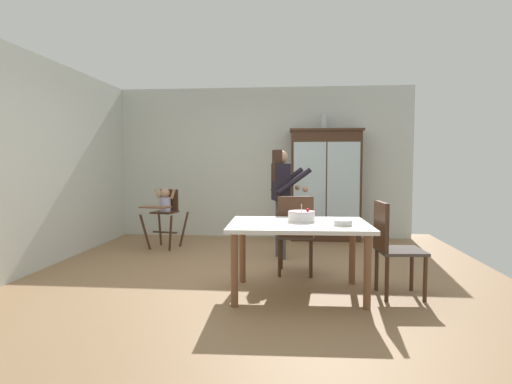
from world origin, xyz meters
TOP-DOWN VIEW (x-y plane):
  - ground_plane at (0.00, 0.00)m, footprint 6.24×6.24m
  - wall_back at (0.00, 2.63)m, footprint 5.32×0.06m
  - wall_left at (-2.63, 0.00)m, footprint 0.06×5.32m
  - china_cabinet at (1.12, 2.37)m, footprint 1.25×0.48m
  - ceramic_vase at (1.08, 2.37)m, footprint 0.13×0.13m
  - high_chair_with_toddler at (-1.45, 1.41)m, footprint 0.68×0.77m
  - adult_person at (0.40, 0.90)m, footprint 0.60×0.58m
  - dining_table at (0.63, -0.76)m, footprint 1.44×1.05m
  - birthday_cake at (0.66, -0.65)m, footprint 0.28×0.28m
  - serving_bowl at (1.06, -0.90)m, footprint 0.18×0.18m
  - dining_chair_far_side at (0.60, -0.04)m, footprint 0.45×0.45m
  - dining_chair_right_end at (1.56, -0.73)m, footprint 0.47×0.47m

SIDE VIEW (x-z plane):
  - ground_plane at x=0.00m, z-range 0.00..0.00m
  - dining_chair_far_side at x=0.60m, z-range 0.08..1.04m
  - dining_chair_right_end at x=1.56m, z-range 0.08..1.04m
  - dining_table at x=0.63m, z-range 0.28..1.02m
  - high_chair_with_toddler at x=-1.45m, z-range 0.18..1.13m
  - serving_bowl at x=1.06m, z-range 0.74..0.79m
  - birthday_cake at x=0.66m, z-range 0.70..0.89m
  - adult_person at x=0.40m, z-range 0.20..1.73m
  - china_cabinet at x=1.12m, z-range 0.01..1.93m
  - wall_back at x=0.00m, z-range 0.00..2.70m
  - wall_left at x=-2.63m, z-range 0.00..2.70m
  - ceramic_vase at x=1.08m, z-range 1.91..2.18m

